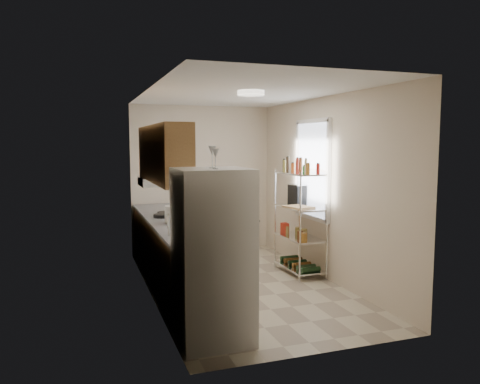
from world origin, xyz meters
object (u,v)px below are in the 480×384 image
object	(u,v)px
rice_cooker	(176,214)
cutting_board	(299,207)
frying_pan_large	(163,216)
refrigerator	(213,256)
espresso_machine	(297,194)

from	to	relation	value
rice_cooker	cutting_board	size ratio (longest dim) A/B	0.72
cutting_board	frying_pan_large	bearing A→B (deg)	165.59
refrigerator	frying_pan_large	size ratio (longest dim) A/B	6.48
rice_cooker	frying_pan_large	world-z (taller)	rice_cooker
refrigerator	espresso_machine	distance (m)	2.97
refrigerator	espresso_machine	bearing A→B (deg)	47.97
rice_cooker	espresso_machine	xyz separation A→B (m)	(2.01, 0.50, 0.15)
frying_pan_large	cutting_board	world-z (taller)	cutting_board
rice_cooker	espresso_machine	size ratio (longest dim) A/B	0.92
refrigerator	espresso_machine	size ratio (longest dim) A/B	5.54
refrigerator	espresso_machine	xyz separation A→B (m)	(1.98, 2.20, 0.31)
frying_pan_large	espresso_machine	size ratio (longest dim) A/B	0.85
frying_pan_large	cutting_board	xyz separation A→B (m)	(1.89, -0.48, 0.10)
rice_cooker	frying_pan_large	xyz separation A→B (m)	(-0.08, 0.53, -0.09)
refrigerator	frying_pan_large	bearing A→B (deg)	92.72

